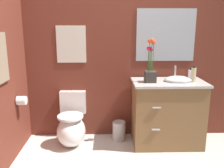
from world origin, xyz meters
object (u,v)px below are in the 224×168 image
at_px(lotion_bottle, 191,74).
at_px(hanging_towel, 1,58).
at_px(toilet, 72,127).
at_px(soap_bottle, 193,75).
at_px(vanity_cabinet, 167,112).
at_px(trash_bin, 119,131).
at_px(toilet_paper_roll, 22,100).
at_px(wall_mirror, 166,35).
at_px(flower_vase, 150,69).
at_px(wall_poster, 71,44).

relative_size(lotion_bottle, hanging_towel, 0.30).
height_order(toilet, soap_bottle, soap_bottle).
bearing_deg(soap_bottle, vanity_cabinet, 173.41).
bearing_deg(hanging_towel, trash_bin, 26.30).
distance_m(lotion_bottle, toilet_paper_roll, 2.21).
bearing_deg(hanging_towel, soap_bottle, 12.19).
height_order(wall_mirror, toilet_paper_roll, wall_mirror).
relative_size(wall_mirror, toilet_paper_roll, 7.27).
xyz_separation_m(toilet, trash_bin, (0.65, 0.09, -0.11)).
relative_size(flower_vase, wall_mirror, 0.69).
relative_size(flower_vase, wall_poster, 1.11).
bearing_deg(hanging_towel, vanity_cabinet, 15.00).
bearing_deg(trash_bin, vanity_cabinet, -10.30).
height_order(flower_vase, hanging_towel, hanging_towel).
distance_m(trash_bin, toilet_paper_roll, 1.36).
distance_m(toilet, toilet_paper_roll, 0.74).
bearing_deg(wall_poster, trash_bin, -15.31).
height_order(vanity_cabinet, soap_bottle, soap_bottle).
relative_size(vanity_cabinet, wall_poster, 2.11).
bearing_deg(flower_vase, toilet, 176.62).
relative_size(hanging_towel, toilet_paper_roll, 4.73).
distance_m(vanity_cabinet, trash_bin, 0.72).
bearing_deg(wall_mirror, toilet, -168.25).
height_order(trash_bin, wall_mirror, wall_mirror).
bearing_deg(soap_bottle, wall_mirror, 132.63).
distance_m(wall_mirror, toilet_paper_roll, 2.06).
xyz_separation_m(lotion_bottle, wall_mirror, (-0.32, 0.17, 0.51)).
relative_size(toilet, toilet_paper_roll, 6.27).
height_order(vanity_cabinet, toilet_paper_roll, vanity_cabinet).
xyz_separation_m(wall_poster, toilet_paper_roll, (-0.57, -0.46, -0.65)).
xyz_separation_m(vanity_cabinet, trash_bin, (-0.64, 0.12, -0.31)).
xyz_separation_m(trash_bin, wall_mirror, (0.64, 0.18, 1.31)).
distance_m(vanity_cabinet, wall_poster, 1.59).
height_order(toilet, hanging_towel, hanging_towel).
bearing_deg(hanging_towel, wall_mirror, 22.89).
bearing_deg(lotion_bottle, wall_mirror, 152.50).
xyz_separation_m(soap_bottle, toilet_paper_roll, (-2.16, -0.14, -0.29)).
distance_m(flower_vase, wall_mirror, 0.58).
relative_size(soap_bottle, lotion_bottle, 1.34).
distance_m(vanity_cabinet, toilet_paper_roll, 1.88).
bearing_deg(vanity_cabinet, soap_bottle, -6.59).
relative_size(lotion_bottle, wall_mirror, 0.19).
relative_size(vanity_cabinet, toilet_paper_roll, 9.57).
bearing_deg(vanity_cabinet, trash_bin, 169.70).
bearing_deg(soap_bottle, hanging_towel, -167.81).
height_order(lotion_bottle, wall_mirror, wall_mirror).
height_order(toilet, trash_bin, toilet).
height_order(wall_poster, toilet_paper_roll, wall_poster).
relative_size(vanity_cabinet, lotion_bottle, 6.82).
distance_m(toilet, soap_bottle, 1.75).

